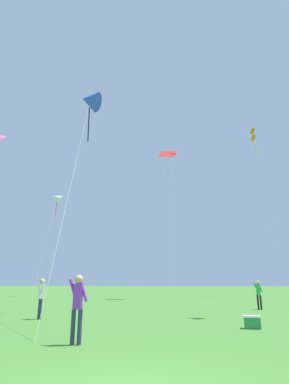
{
  "coord_description": "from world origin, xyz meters",
  "views": [
    {
      "loc": [
        1.5,
        -4.79,
        1.56
      ],
      "look_at": [
        -5.79,
        25.38,
        10.56
      ],
      "focal_mm": 29.58,
      "sensor_mm": 36.0,
      "label": 1
    }
  ],
  "objects_px": {
    "kite_red_high": "(168,159)",
    "person_foreground_watcher": "(78,302)",
    "kite_white_distant": "(57,198)",
    "person_with_spool": "(41,294)",
    "kite_blue_delta": "(90,101)",
    "picnic_cooler": "(252,322)",
    "person_in_blue_jacket": "(258,292)",
    "kite_orange_box": "(253,136)"
  },
  "relations": [
    {
      "from": "kite_red_high",
      "to": "person_foreground_watcher",
      "type": "bearing_deg",
      "value": -86.67
    },
    {
      "from": "kite_white_distant",
      "to": "person_with_spool",
      "type": "distance_m",
      "value": 29.43
    },
    {
      "from": "kite_red_high",
      "to": "person_foreground_watcher",
      "type": "height_order",
      "value": "kite_red_high"
    },
    {
      "from": "kite_blue_delta",
      "to": "picnic_cooler",
      "type": "height_order",
      "value": "kite_blue_delta"
    },
    {
      "from": "kite_red_high",
      "to": "person_with_spool",
      "type": "bearing_deg",
      "value": -97.91
    },
    {
      "from": "kite_white_distant",
      "to": "person_with_spool",
      "type": "relative_size",
      "value": 7.52
    },
    {
      "from": "kite_blue_delta",
      "to": "picnic_cooler",
      "type": "xyz_separation_m",
      "value": [
        8.89,
        -4.51,
        -13.18
      ]
    },
    {
      "from": "kite_red_high",
      "to": "person_with_spool",
      "type": "distance_m",
      "value": 25.21
    },
    {
      "from": "person_foreground_watcher",
      "to": "person_in_blue_jacket",
      "type": "height_order",
      "value": "person_foreground_watcher"
    },
    {
      "from": "kite_blue_delta",
      "to": "person_foreground_watcher",
      "type": "distance_m",
      "value": 15.74
    },
    {
      "from": "kite_red_high",
      "to": "kite_white_distant",
      "type": "distance_m",
      "value": 16.47
    },
    {
      "from": "kite_red_high",
      "to": "kite_white_distant",
      "type": "relative_size",
      "value": 1.26
    },
    {
      "from": "kite_red_high",
      "to": "picnic_cooler",
      "type": "bearing_deg",
      "value": -73.52
    },
    {
      "from": "kite_orange_box",
      "to": "kite_white_distant",
      "type": "relative_size",
      "value": 1.75
    },
    {
      "from": "kite_red_high",
      "to": "picnic_cooler",
      "type": "distance_m",
      "value": 27.09
    },
    {
      "from": "kite_blue_delta",
      "to": "picnic_cooler",
      "type": "relative_size",
      "value": 23.75
    },
    {
      "from": "kite_blue_delta",
      "to": "kite_orange_box",
      "type": "height_order",
      "value": "kite_orange_box"
    },
    {
      "from": "kite_blue_delta",
      "to": "person_foreground_watcher",
      "type": "bearing_deg",
      "value": -65.46
    },
    {
      "from": "person_with_spool",
      "to": "picnic_cooler",
      "type": "height_order",
      "value": "person_with_spool"
    },
    {
      "from": "picnic_cooler",
      "to": "person_with_spool",
      "type": "bearing_deg",
      "value": 173.96
    },
    {
      "from": "kite_orange_box",
      "to": "picnic_cooler",
      "type": "xyz_separation_m",
      "value": [
        -4.69,
        -32.06,
        -22.24
      ]
    },
    {
      "from": "kite_white_distant",
      "to": "picnic_cooler",
      "type": "distance_m",
      "value": 35.46
    },
    {
      "from": "kite_blue_delta",
      "to": "kite_red_high",
      "type": "bearing_deg",
      "value": 81.38
    },
    {
      "from": "kite_red_high",
      "to": "picnic_cooler",
      "type": "xyz_separation_m",
      "value": [
        6.33,
        -21.41,
        -15.34
      ]
    },
    {
      "from": "kite_white_distant",
      "to": "person_in_blue_jacket",
      "type": "height_order",
      "value": "kite_white_distant"
    },
    {
      "from": "person_foreground_watcher",
      "to": "kite_blue_delta",
      "type": "bearing_deg",
      "value": 114.54
    },
    {
      "from": "kite_orange_box",
      "to": "person_with_spool",
      "type": "distance_m",
      "value": 40.19
    },
    {
      "from": "kite_blue_delta",
      "to": "person_with_spool",
      "type": "relative_size",
      "value": 7.94
    },
    {
      "from": "kite_red_high",
      "to": "person_in_blue_jacket",
      "type": "distance_m",
      "value": 20.49
    },
    {
      "from": "kite_orange_box",
      "to": "person_in_blue_jacket",
      "type": "relative_size",
      "value": 13.68
    },
    {
      "from": "person_in_blue_jacket",
      "to": "kite_red_high",
      "type": "bearing_deg",
      "value": 121.32
    },
    {
      "from": "kite_red_high",
      "to": "person_foreground_watcher",
      "type": "distance_m",
      "value": 29.62
    },
    {
      "from": "person_foreground_watcher",
      "to": "picnic_cooler",
      "type": "distance_m",
      "value": 6.58
    },
    {
      "from": "kite_blue_delta",
      "to": "kite_red_high",
      "type": "xyz_separation_m",
      "value": [
        2.56,
        16.9,
        2.16
      ]
    },
    {
      "from": "kite_white_distant",
      "to": "person_foreground_watcher",
      "type": "height_order",
      "value": "kite_white_distant"
    },
    {
      "from": "kite_red_high",
      "to": "kite_orange_box",
      "type": "xyz_separation_m",
      "value": [
        11.02,
        10.65,
        6.89
      ]
    },
    {
      "from": "kite_blue_delta",
      "to": "kite_red_high",
      "type": "height_order",
      "value": "kite_red_high"
    },
    {
      "from": "kite_blue_delta",
      "to": "kite_white_distant",
      "type": "xyz_separation_m",
      "value": [
        -13.34,
        20.13,
        -0.7
      ]
    },
    {
      "from": "kite_white_distant",
      "to": "person_foreground_watcher",
      "type": "distance_m",
      "value": 35.78
    },
    {
      "from": "kite_red_high",
      "to": "kite_orange_box",
      "type": "distance_m",
      "value": 16.8
    },
    {
      "from": "kite_orange_box",
      "to": "person_foreground_watcher",
      "type": "relative_size",
      "value": 13.16
    },
    {
      "from": "kite_blue_delta",
      "to": "kite_white_distant",
      "type": "distance_m",
      "value": 24.16
    }
  ]
}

